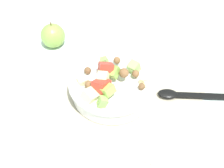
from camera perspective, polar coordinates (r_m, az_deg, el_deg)
name	(u,v)px	position (r m, az deg, el deg)	size (l,w,h in m)	color
ground_plane	(114,99)	(0.84, 0.47, -2.87)	(2.40, 2.40, 0.00)	silver
placemat	(114,98)	(0.84, 0.47, -2.74)	(0.46, 0.31, 0.01)	#BCB299
salad_bowl	(112,85)	(0.82, -0.06, -0.26)	(0.24, 0.24, 0.11)	white
serving_spoon	(184,95)	(0.86, 13.77, -2.04)	(0.22, 0.10, 0.01)	black
whole_apple	(53,36)	(1.01, -11.35, 9.15)	(0.08, 0.08, 0.09)	#8CB74C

